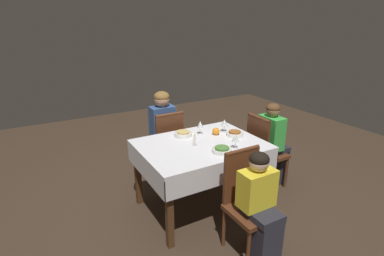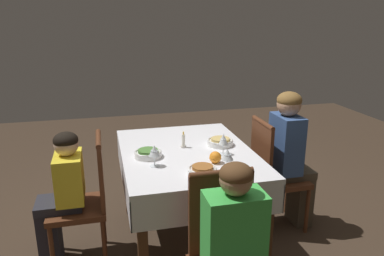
{
  "view_description": "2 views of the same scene",
  "coord_description": "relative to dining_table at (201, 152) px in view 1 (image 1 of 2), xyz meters",
  "views": [
    {
      "loc": [
        -1.49,
        -2.44,
        1.95
      ],
      "look_at": [
        -0.09,
        0.02,
        0.94
      ],
      "focal_mm": 28.0,
      "sensor_mm": 36.0,
      "label": 1
    },
    {
      "loc": [
        2.52,
        -0.58,
        1.72
      ],
      "look_at": [
        -0.07,
        0.06,
        0.91
      ],
      "focal_mm": 35.0,
      "sensor_mm": 36.0,
      "label": 2
    }
  ],
  "objects": [
    {
      "name": "bowl_south",
      "position": [
        0.06,
        -0.29,
        0.12
      ],
      "size": [
        0.19,
        0.19,
        0.06
      ],
      "color": "white",
      "rests_on": "dining_table"
    },
    {
      "name": "bowl_north",
      "position": [
        -0.06,
        0.28,
        0.12
      ],
      "size": [
        0.2,
        0.2,
        0.06
      ],
      "color": "white",
      "rests_on": "dining_table"
    },
    {
      "name": "chair_north",
      "position": [
        -0.06,
        0.73,
        -0.16
      ],
      "size": [
        0.39,
        0.4,
        0.93
      ],
      "rotation": [
        0.0,
        0.0,
        3.14
      ],
      "color": "#562D19",
      "rests_on": "ground_plane"
    },
    {
      "name": "candle_centerpiece",
      "position": [
        -0.08,
        -0.01,
        0.14
      ],
      "size": [
        0.04,
        0.04,
        0.13
      ],
      "color": "beige",
      "rests_on": "dining_table"
    },
    {
      "name": "chair_south",
      "position": [
        0.04,
        -0.73,
        -0.16
      ],
      "size": [
        0.39,
        0.4,
        0.93
      ],
      "color": "#562D19",
      "rests_on": "ground_plane"
    },
    {
      "name": "dining_table",
      "position": [
        0.0,
        0.0,
        0.0
      ],
      "size": [
        1.26,
        0.95,
        0.76
      ],
      "color": "silver",
      "rests_on": "ground_plane"
    },
    {
      "name": "wine_glass_south",
      "position": [
        0.23,
        -0.27,
        0.2
      ],
      "size": [
        0.07,
        0.07,
        0.14
      ],
      "color": "white",
      "rests_on": "dining_table"
    },
    {
      "name": "wine_glass_north",
      "position": [
        0.13,
        0.24,
        0.21
      ],
      "size": [
        0.07,
        0.07,
        0.16
      ],
      "color": "white",
      "rests_on": "dining_table"
    },
    {
      "name": "orange_fruit",
      "position": [
        0.28,
        0.13,
        0.14
      ],
      "size": [
        0.08,
        0.08,
        0.08
      ],
      "primitive_type": "sphere",
      "color": "orange",
      "rests_on": "dining_table"
    },
    {
      "name": "person_adult_denim",
      "position": [
        -0.06,
        0.88,
        -0.01
      ],
      "size": [
        0.3,
        0.34,
        1.15
      ],
      "rotation": [
        0.0,
        0.0,
        3.14
      ],
      "color": "#4C4233",
      "rests_on": "ground_plane"
    },
    {
      "name": "wine_glass_east",
      "position": [
        0.41,
        0.17,
        0.2
      ],
      "size": [
        0.08,
        0.08,
        0.15
      ],
      "color": "white",
      "rests_on": "dining_table"
    },
    {
      "name": "bowl_east",
      "position": [
        0.44,
        0.0,
        0.12
      ],
      "size": [
        0.18,
        0.18,
        0.06
      ],
      "color": "white",
      "rests_on": "dining_table"
    },
    {
      "name": "person_child_yellow",
      "position": [
        0.04,
        -0.9,
        -0.13
      ],
      "size": [
        0.3,
        0.33,
        0.98
      ],
      "color": "#282833",
      "rests_on": "ground_plane"
    },
    {
      "name": "chair_east",
      "position": [
        0.89,
        0.01,
        -0.16
      ],
      "size": [
        0.4,
        0.39,
        0.93
      ],
      "rotation": [
        0.0,
        0.0,
        1.57
      ],
      "color": "#562D19",
      "rests_on": "ground_plane"
    },
    {
      "name": "ground_plane",
      "position": [
        0.0,
        0.0,
        -0.66
      ],
      "size": [
        8.0,
        8.0,
        0.0
      ],
      "primitive_type": "plane",
      "color": "#3D2D21"
    },
    {
      "name": "person_child_green",
      "position": [
        1.05,
        0.01,
        -0.09
      ],
      "size": [
        0.33,
        0.3,
        1.05
      ],
      "rotation": [
        0.0,
        0.0,
        1.57
      ],
      "color": "#282833",
      "rests_on": "ground_plane"
    }
  ]
}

